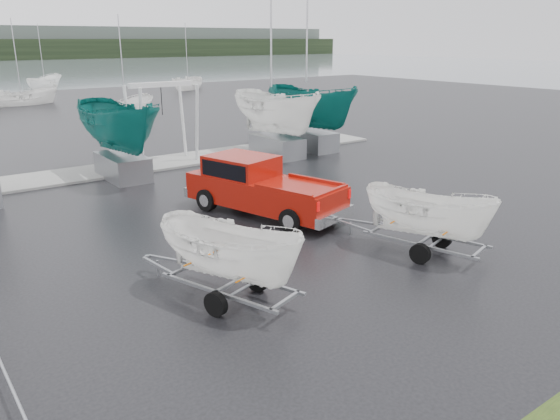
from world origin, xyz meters
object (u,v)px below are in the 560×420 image
(trailer_parked, at_px, (229,201))
(boat_hoist, at_px, (162,111))
(pickup_truck, at_px, (257,185))
(trailer_hitched, at_px, (431,173))

(trailer_parked, bearing_deg, boat_hoist, 51.98)
(pickup_truck, height_order, boat_hoist, boat_hoist)
(pickup_truck, relative_size, boat_hoist, 1.58)
(boat_hoist, bearing_deg, pickup_truck, -95.08)
(pickup_truck, distance_m, trailer_hitched, 6.75)
(trailer_hitched, distance_m, boat_hoist, 16.15)
(pickup_truck, height_order, trailer_parked, trailer_parked)
(boat_hoist, bearing_deg, trailer_hitched, -86.85)
(pickup_truck, xyz_separation_m, trailer_parked, (-4.54, -5.54, 1.49))
(pickup_truck, bearing_deg, trailer_hitched, -90.00)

